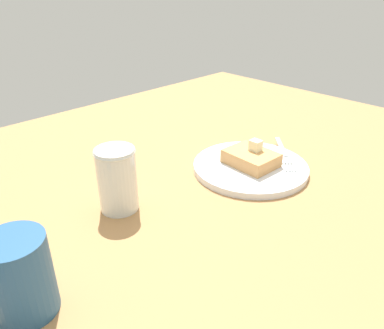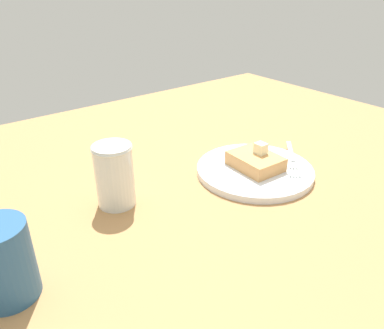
# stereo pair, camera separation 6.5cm
# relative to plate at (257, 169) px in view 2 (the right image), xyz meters

# --- Properties ---
(table_surface) EXTENTS (1.14, 1.14, 0.02)m
(table_surface) POSITION_rel_plate_xyz_m (0.00, -0.00, -0.02)
(table_surface) COLOR #AD7C4B
(table_surface) RESTS_ON ground
(plate) EXTENTS (0.22, 0.22, 0.01)m
(plate) POSITION_rel_plate_xyz_m (0.00, 0.00, 0.00)
(plate) COLOR white
(plate) RESTS_ON table_surface
(toast_slice_center) EXTENTS (0.08, 0.10, 0.03)m
(toast_slice_center) POSITION_rel_plate_xyz_m (0.00, 0.00, 0.02)
(toast_slice_center) COLOR tan
(toast_slice_center) RESTS_ON plate
(butter_pat_primary) EXTENTS (0.02, 0.02, 0.02)m
(butter_pat_primary) POSITION_rel_plate_xyz_m (-0.01, 0.00, 0.04)
(butter_pat_primary) COLOR #EFEFC3
(butter_pat_primary) RESTS_ON toast_slice_center
(fork) EXTENTS (0.12, 0.12, 0.00)m
(fork) POSITION_rel_plate_xyz_m (-0.07, 0.02, 0.01)
(fork) COLOR silver
(fork) RESTS_ON plate
(syrup_jar) EXTENTS (0.06, 0.06, 0.11)m
(syrup_jar) POSITION_rel_plate_xyz_m (0.26, -0.07, 0.04)
(syrup_jar) COLOR #461E09
(syrup_jar) RESTS_ON table_surface
(coffee_mug) EXTENTS (0.10, 0.07, 0.10)m
(coffee_mug) POSITION_rel_plate_xyz_m (0.46, 0.03, 0.04)
(coffee_mug) COLOR #295886
(coffee_mug) RESTS_ON table_surface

